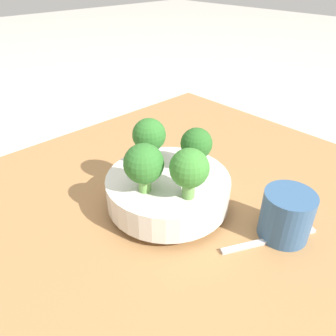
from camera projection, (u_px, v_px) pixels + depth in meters
ground_plane at (162, 223)px, 0.65m from camera, size 6.00×6.00×0.00m
table at (162, 214)px, 0.64m from camera, size 0.99×0.80×0.04m
bowl at (168, 190)px, 0.61m from camera, size 0.23×0.23×0.07m
broccoli_floret_back at (149, 137)px, 0.61m from camera, size 0.06×0.06×0.09m
broccoli_floret_front at (189, 169)px, 0.51m from camera, size 0.06×0.06×0.09m
broccoli_floret_right at (196, 145)px, 0.59m from camera, size 0.06×0.06×0.08m
broccoli_floret_left at (144, 164)px, 0.53m from camera, size 0.07×0.07×0.09m
cup at (286, 215)px, 0.54m from camera, size 0.08×0.08×0.08m
fork at (270, 240)px, 0.55m from camera, size 0.16×0.09×0.01m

